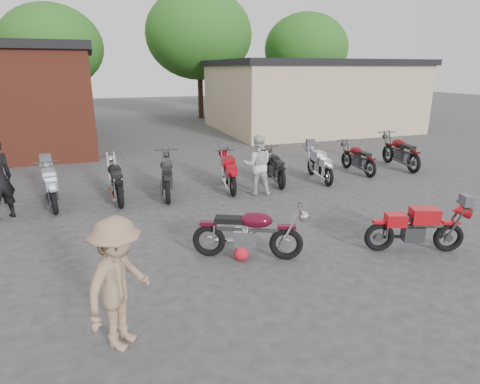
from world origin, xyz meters
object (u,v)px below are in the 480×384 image
object	(u,v)px
row_bike_3	(167,173)
row_bike_5	(275,165)
sportbike	(417,226)
row_bike_2	(116,178)
vintage_motorcycle	(250,229)
person_tan	(119,284)
row_bike_4	(229,171)
row_bike_7	(358,157)
row_bike_1	(51,185)
helmet	(241,254)
row_bike_8	(400,150)
row_bike_6	(320,163)
person_light	(257,165)

from	to	relation	value
row_bike_3	row_bike_5	distance (m)	3.29
sportbike	row_bike_2	world-z (taller)	row_bike_2
vintage_motorcycle	row_bike_5	distance (m)	5.16
person_tan	row_bike_4	distance (m)	6.92
row_bike_4	row_bike_7	world-z (taller)	row_bike_4
row_bike_1	row_bike_7	size ratio (longest dim) A/B	1.02
row_bike_4	vintage_motorcycle	bearing A→B (deg)	175.78
helmet	sportbike	bearing A→B (deg)	-13.12
row_bike_4	row_bike_8	size ratio (longest dim) A/B	0.88
row_bike_2	row_bike_8	distance (m)	9.54
row_bike_2	sportbike	bearing A→B (deg)	-138.52
row_bike_6	row_bike_7	size ratio (longest dim) A/B	0.99
sportbike	row_bike_7	xyz separation A→B (m)	(2.59, 5.51, 0.02)
row_bike_5	row_bike_7	world-z (taller)	row_bike_5
row_bike_1	row_bike_4	xyz separation A→B (m)	(4.67, -0.09, -0.00)
vintage_motorcycle	row_bike_3	world-z (taller)	row_bike_3
row_bike_1	row_bike_2	size ratio (longest dim) A/B	0.93
row_bike_4	row_bike_6	bearing A→B (deg)	-81.39
helmet	person_tan	size ratio (longest dim) A/B	0.17
sportbike	row_bike_2	distance (m)	7.32
sportbike	row_bike_3	world-z (taller)	row_bike_3
row_bike_5	row_bike_4	bearing A→B (deg)	106.11
row_bike_1	row_bike_2	world-z (taller)	row_bike_2
row_bike_6	row_bike_8	xyz separation A→B (m)	(3.49, 0.51, 0.09)
row_bike_1	row_bike_3	distance (m)	2.91
row_bike_1	row_bike_7	world-z (taller)	row_bike_1
row_bike_3	row_bike_8	bearing A→B (deg)	-77.54
row_bike_4	row_bike_8	bearing A→B (deg)	-76.60
row_bike_7	row_bike_8	bearing A→B (deg)	-86.02
sportbike	row_bike_2	xyz separation A→B (m)	(-5.14, 5.22, 0.07)
sportbike	row_bike_1	xyz separation A→B (m)	(-6.71, 5.20, 0.03)
row_bike_4	row_bike_6	size ratio (longest dim) A/B	1.03
helmet	row_bike_2	size ratio (longest dim) A/B	0.14
person_light	row_bike_4	world-z (taller)	person_light
row_bike_1	row_bike_5	distance (m)	6.20
vintage_motorcycle	sportbike	bearing A→B (deg)	10.99
row_bike_4	row_bike_7	bearing A→B (deg)	-75.96
row_bike_1	row_bike_7	xyz separation A→B (m)	(9.30, 0.31, -0.01)
row_bike_2	row_bike_1	bearing A→B (deg)	87.31
row_bike_8	row_bike_3	bearing A→B (deg)	101.29
helmet	row_bike_7	xyz separation A→B (m)	(5.82, 4.76, 0.41)
helmet	person_light	distance (m)	4.10
row_bike_3	row_bike_8	world-z (taller)	row_bike_8
row_bike_5	row_bike_8	world-z (taller)	row_bike_8
helmet	row_bike_5	xyz separation A→B (m)	(2.72, 4.52, 0.42)
row_bike_4	row_bike_6	world-z (taller)	row_bike_4
person_light	row_bike_3	distance (m)	2.47
helmet	row_bike_4	xyz separation A→B (m)	(1.19, 4.36, 0.42)
row_bike_8	helmet	bearing A→B (deg)	130.69
vintage_motorcycle	row_bike_1	xyz separation A→B (m)	(-3.64, 4.41, -0.02)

